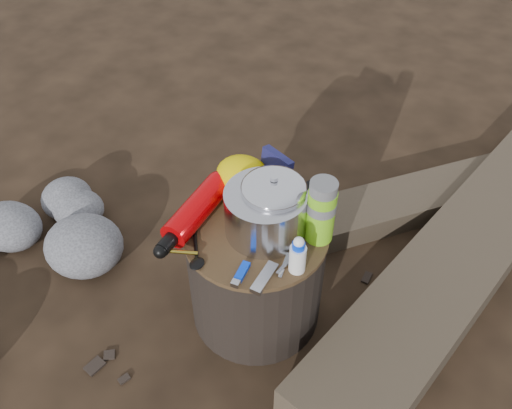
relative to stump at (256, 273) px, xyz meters
The scene contains 17 objects.
ground 0.19m from the stump, ahead, with size 60.00×60.00×0.00m, color black.
stump is the anchor object (origin of this frame).
rock_ring 0.85m from the stump, 159.17° to the right, with size 0.40×0.87×0.17m, color slate, non-canonical shape.
log_main 0.76m from the stump, 42.85° to the left, with size 0.29×1.72×0.15m, color #43382A.
log_small 0.83m from the stump, 64.75° to the left, with size 0.20×1.11×0.09m, color #43382A.
foil_windscreen 0.26m from the stump, 40.27° to the left, with size 0.23×0.23×0.14m, color silver.
camping_pot 0.28m from the stump, 51.34° to the left, with size 0.17×0.17×0.17m, color silver.
fuel_bottle 0.29m from the stump, 167.68° to the right, with size 0.08×0.32×0.08m, color #D00307, non-canonical shape.
thermos 0.33m from the stump, 21.31° to the left, with size 0.08×0.08×0.19m, color #7BD21C.
travel_mug 0.30m from the stump, 44.00° to the left, with size 0.08×0.08×0.11m, color black.
stuff_sack 0.30m from the stump, 130.42° to the left, with size 0.17×0.14×0.11m, color #EBCE00.
food_pouch 0.31m from the stump, 98.86° to the left, with size 0.11×0.02×0.14m, color #171850.
lighter 0.25m from the stump, 75.44° to the right, with size 0.02×0.08×0.02m, color #073DF6.
multitool 0.26m from the stump, 54.84° to the right, with size 0.03×0.11×0.01m, color silver.
pot_grabber 0.24m from the stump, 26.52° to the right, with size 0.03×0.12×0.01m, color silver, non-canonical shape.
spork 0.26m from the stump, 133.14° to the right, with size 0.03×0.15×0.01m, color black, non-canonical shape.
squeeze_bottle 0.30m from the stump, 24.17° to the right, with size 0.04×0.04×0.10m, color white.
Camera 1 is at (0.49, -0.92, 1.48)m, focal length 37.84 mm.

